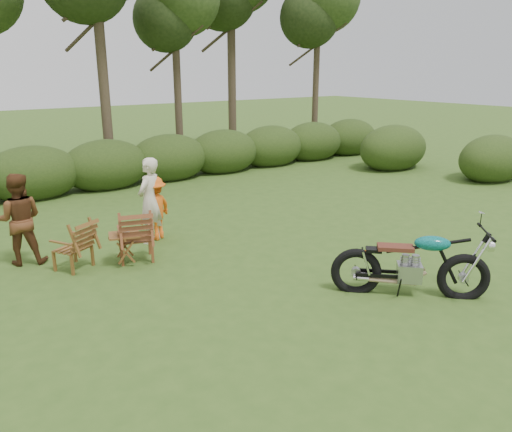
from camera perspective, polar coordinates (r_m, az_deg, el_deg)
ground at (r=7.72m, az=7.38°, el=-9.24°), size 80.00×80.00×0.00m
tree_line at (r=15.67m, az=-16.96°, el=17.64°), size 22.52×11.62×8.14m
motorcycle at (r=8.11m, az=16.88°, el=-8.53°), size 2.18×2.16×1.27m
lawn_chair_right at (r=9.33m, az=-13.43°, el=-4.89°), size 0.83×0.83×0.96m
lawn_chair_left at (r=9.26m, az=-20.00°, el=-5.63°), size 0.82×0.82×0.88m
side_table at (r=9.10m, az=-14.71°, el=-3.67°), size 0.66×0.60×0.56m
cup at (r=9.01m, az=-14.59°, el=-1.65°), size 0.14×0.14×0.09m
adult_a at (r=10.21m, az=-11.78°, el=-2.88°), size 0.74×0.69×1.70m
adult_b at (r=9.85m, az=-24.85°, el=-4.87°), size 0.96×0.86×1.63m
child at (r=10.36m, az=-11.26°, el=-2.56°), size 0.96×0.82×1.29m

